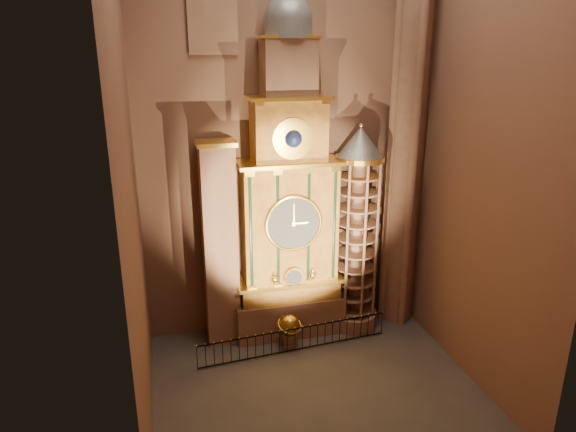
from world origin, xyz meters
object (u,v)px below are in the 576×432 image
object	(u,v)px
portrait_tower	(220,245)
stair_turret	(356,233)
celestial_globe	(290,328)
iron_railing	(295,340)
astronomical_clock	(288,210)

from	to	relation	value
portrait_tower	stair_turret	world-z (taller)	stair_turret
portrait_tower	stair_turret	xyz separation A→B (m)	(6.90, -0.28, 0.12)
celestial_globe	iron_railing	xyz separation A→B (m)	(0.15, -0.48, -0.38)
astronomical_clock	celestial_globe	distance (m)	5.85
stair_turret	celestial_globe	xyz separation A→B (m)	(-3.83, -1.30, -4.22)
astronomical_clock	celestial_globe	xyz separation A→B (m)	(-0.33, -1.56, -5.63)
portrait_tower	celestial_globe	bearing A→B (deg)	-27.23
iron_railing	celestial_globe	bearing A→B (deg)	107.34
stair_turret	iron_railing	distance (m)	6.16
portrait_tower	celestial_globe	distance (m)	5.36
portrait_tower	stair_turret	distance (m)	6.91
astronomical_clock	stair_turret	bearing A→B (deg)	-4.30
portrait_tower	stair_turret	size ratio (longest dim) A/B	0.94
stair_turret	iron_railing	world-z (taller)	stair_turret
celestial_globe	iron_railing	world-z (taller)	celestial_globe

